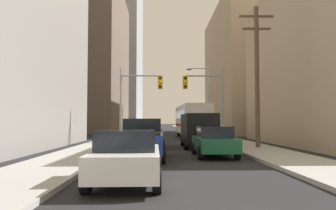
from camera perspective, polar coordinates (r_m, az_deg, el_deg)
sidewalk_left at (r=53.63m, az=-5.64°, el=-4.61°), size 3.04×160.00×0.15m
sidewalk_right at (r=53.79m, az=4.95°, el=-4.60°), size 3.04×160.00×0.15m
city_bus at (r=34.89m, az=4.13°, el=-2.54°), size 2.90×11.58×3.40m
pickup_truck_blue at (r=15.80m, az=-4.53°, el=-5.86°), size 2.20×5.41×1.90m
cargo_van_black at (r=22.39m, az=5.23°, el=-4.04°), size 2.16×5.24×2.26m
sedan_white at (r=9.58m, az=-7.06°, el=-8.81°), size 1.95×4.23×1.52m
sedan_green at (r=16.77m, az=7.95°, el=-6.21°), size 1.95×4.21×1.52m
sedan_red at (r=22.00m, az=-3.66°, el=-5.42°), size 1.95×4.26×1.52m
sedan_beige at (r=47.74m, az=-2.18°, el=-4.01°), size 1.95×4.20×1.52m
traffic_signal_near_left at (r=26.35m, az=-5.04°, el=2.10°), size 3.40×0.44×6.00m
traffic_signal_near_right at (r=26.53m, az=6.41°, el=2.05°), size 3.21×0.44×6.00m
utility_pole_right at (r=21.75m, az=15.10°, el=5.29°), size 2.20×0.28×9.07m
street_lamp_right at (r=34.72m, az=6.37°, el=1.78°), size 2.38×0.32×7.50m
building_left_mid_office at (r=57.91m, az=-15.46°, el=7.38°), size 15.13×23.63×23.82m
building_left_far_tower at (r=100.58m, az=-9.32°, el=14.53°), size 15.33×27.26×63.37m
building_right_mid_block at (r=53.76m, az=21.04°, el=5.42°), size 24.26×22.71×18.58m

